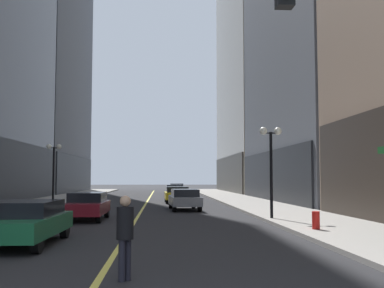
% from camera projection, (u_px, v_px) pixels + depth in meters
% --- Properties ---
extents(ground_plane, '(200.00, 200.00, 0.00)m').
position_uv_depth(ground_plane, '(147.00, 202.00, 39.36)').
color(ground_plane, '#262628').
extents(sidewalk_left, '(4.50, 78.00, 0.15)m').
position_uv_depth(sidewalk_left, '(48.00, 201.00, 38.84)').
color(sidewalk_left, '#9E9991').
rests_on(sidewalk_left, ground).
extents(sidewalk_right, '(4.50, 78.00, 0.15)m').
position_uv_depth(sidewalk_right, '(243.00, 201.00, 39.90)').
color(sidewalk_right, '#9E9991').
rests_on(sidewalk_right, ground).
extents(lane_centre_stripe, '(0.16, 70.00, 0.01)m').
position_uv_depth(lane_centre_stripe, '(147.00, 202.00, 39.36)').
color(lane_centre_stripe, '#E5D64C').
rests_on(lane_centre_stripe, ground).
extents(building_right_far, '(13.47, 26.00, 44.41)m').
position_uv_depth(building_right_far, '(273.00, 38.00, 66.96)').
color(building_right_far, '#B7AD99').
rests_on(building_right_far, ground).
extents(car_green, '(1.95, 4.72, 1.32)m').
position_uv_depth(car_green, '(26.00, 221.00, 14.13)').
color(car_green, '#196038').
rests_on(car_green, ground).
extents(car_maroon, '(1.79, 4.31, 1.32)m').
position_uv_depth(car_maroon, '(87.00, 205.00, 22.41)').
color(car_maroon, maroon).
rests_on(car_maroon, ground).
extents(car_grey, '(1.99, 4.59, 1.32)m').
position_uv_depth(car_grey, '(185.00, 199.00, 29.33)').
color(car_grey, slate).
rests_on(car_grey, ground).
extents(car_yellow, '(2.02, 4.26, 1.32)m').
position_uv_depth(car_yellow, '(177.00, 194.00, 37.77)').
color(car_yellow, yellow).
rests_on(car_yellow, ground).
extents(car_white, '(1.93, 4.59, 1.32)m').
position_uv_depth(car_white, '(175.00, 191.00, 47.88)').
color(car_white, silver).
rests_on(car_white, ground).
extents(car_blue, '(1.83, 4.49, 1.32)m').
position_uv_depth(car_blue, '(176.00, 188.00, 58.01)').
color(car_blue, navy).
rests_on(car_blue, ground).
extents(pedestrian_in_black_coat, '(0.48, 0.48, 1.67)m').
position_uv_depth(pedestrian_in_black_coat, '(125.00, 231.00, 9.24)').
color(pedestrian_in_black_coat, black).
rests_on(pedestrian_in_black_coat, ground).
extents(street_lamp_left_far, '(1.06, 0.36, 4.43)m').
position_uv_depth(street_lamp_left_far, '(54.00, 160.00, 32.90)').
color(street_lamp_left_far, black).
rests_on(street_lamp_left_far, ground).
extents(street_lamp_right_mid, '(1.06, 0.36, 4.43)m').
position_uv_depth(street_lamp_right_mid, '(271.00, 152.00, 22.00)').
color(street_lamp_right_mid, black).
rests_on(street_lamp_right_mid, ground).
extents(fire_hydrant_right, '(0.28, 0.28, 0.80)m').
position_uv_depth(fire_hydrant_right, '(316.00, 222.00, 17.05)').
color(fire_hydrant_right, red).
rests_on(fire_hydrant_right, ground).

